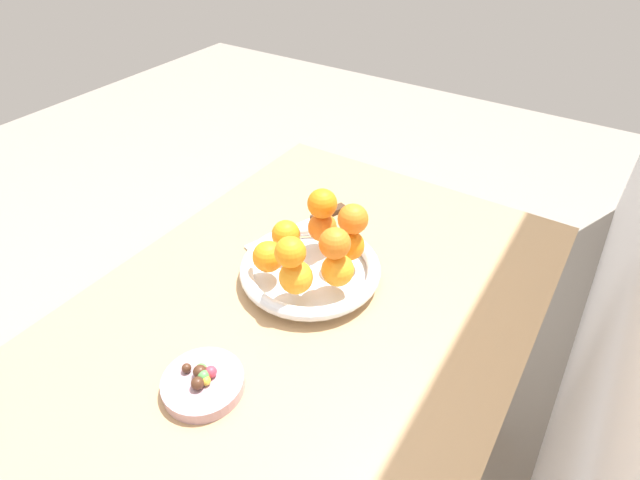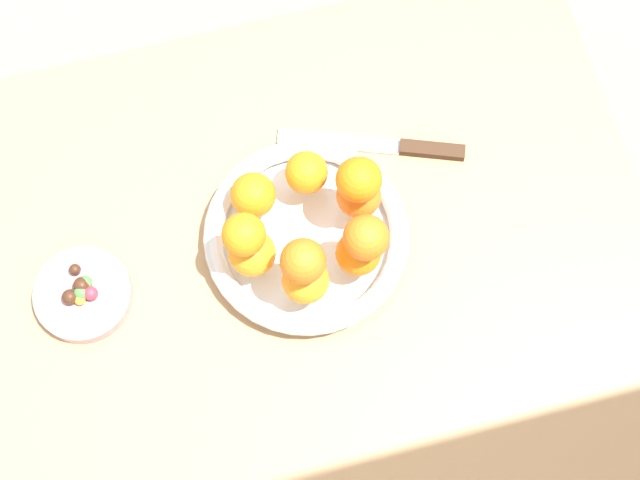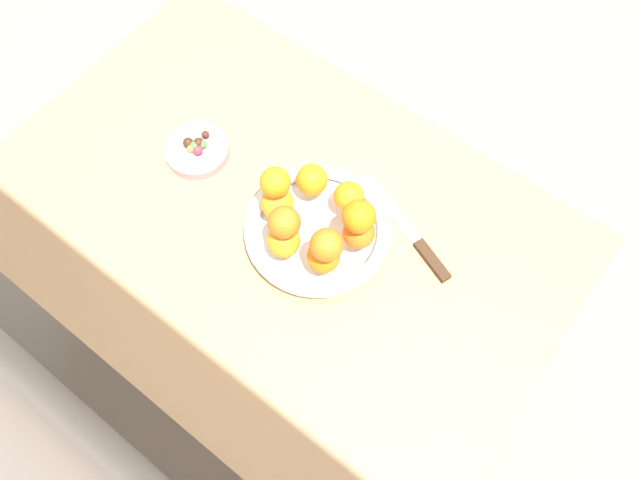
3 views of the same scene
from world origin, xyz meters
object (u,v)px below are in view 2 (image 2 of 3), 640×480
(orange_6, at_px, (303,261))
(orange_8, at_px, (359,180))
(orange_1, at_px, (359,253))
(candy_ball_6, at_px, (70,297))
(orange_0, at_px, (306,280))
(orange_2, at_px, (359,196))
(candy_ball_0, at_px, (82,285))
(candy_ball_3, at_px, (80,300))
(orange_4, at_px, (254,195))
(candy_ball_1, at_px, (91,293))
(candy_dish, at_px, (84,295))
(fruit_bowl, at_px, (307,236))
(candy_ball_2, at_px, (75,269))
(orange_5, at_px, (253,253))
(candy_ball_4, at_px, (81,293))
(candy_ball_5, at_px, (86,282))
(orange_9, at_px, (366,237))
(dining_table, at_px, (254,297))
(orange_3, at_px, (307,172))
(knife, at_px, (388,146))
(orange_7, at_px, (244,234))

(orange_6, height_order, orange_8, same)
(orange_1, xyz_separation_m, candy_ball_6, (0.37, -0.05, -0.04))
(orange_0, height_order, candy_ball_6, orange_0)
(orange_2, xyz_separation_m, candy_ball_0, (0.37, 0.02, -0.04))
(orange_0, height_order, candy_ball_3, orange_0)
(orange_4, relative_size, candy_ball_1, 3.18)
(orange_2, height_order, orange_8, orange_8)
(candy_dish, xyz_separation_m, candy_ball_6, (0.01, 0.01, 0.02))
(fruit_bowl, bearing_deg, candy_ball_6, 1.31)
(candy_ball_2, bearing_deg, candy_ball_6, 70.86)
(orange_8, relative_size, candy_ball_3, 3.98)
(orange_0, bearing_deg, candy_ball_3, -11.72)
(orange_2, bearing_deg, candy_dish, 3.39)
(orange_5, bearing_deg, candy_dish, -4.81)
(candy_ball_4, height_order, candy_ball_5, candy_ball_4)
(orange_6, xyz_separation_m, candy_ball_6, (0.30, -0.06, -0.10))
(candy_ball_0, bearing_deg, orange_9, 170.63)
(dining_table, relative_size, candy_ball_1, 58.79)
(orange_3, bearing_deg, candy_ball_1, 14.31)
(orange_2, bearing_deg, orange_8, 23.69)
(fruit_bowl, height_order, orange_3, orange_3)
(orange_3, bearing_deg, knife, -164.00)
(orange_8, xyz_separation_m, candy_ball_2, (0.38, -0.01, -0.10))
(orange_2, distance_m, candy_ball_4, 0.38)
(orange_6, relative_size, orange_8, 0.97)
(orange_2, height_order, candy_ball_2, orange_2)
(candy_ball_3, bearing_deg, orange_2, -174.92)
(knife, bearing_deg, orange_2, 51.48)
(candy_ball_5, xyz_separation_m, candy_ball_6, (0.02, 0.01, 0.00))
(orange_5, relative_size, candy_ball_3, 4.15)
(orange_7, height_order, candy_ball_2, orange_7)
(candy_ball_0, distance_m, candy_ball_1, 0.02)
(candy_dish, height_order, orange_8, orange_8)
(orange_1, distance_m, candy_ball_5, 0.36)
(orange_9, bearing_deg, orange_2, -100.37)
(orange_6, relative_size, candy_ball_4, 2.96)
(orange_1, xyz_separation_m, candy_ball_4, (0.36, -0.05, -0.04))
(orange_1, distance_m, orange_9, 0.06)
(orange_1, height_order, candy_ball_2, orange_1)
(candy_ball_0, bearing_deg, orange_5, 173.59)
(orange_1, distance_m, orange_7, 0.15)
(candy_ball_2, height_order, candy_ball_3, same)
(orange_5, bearing_deg, candy_ball_2, -12.24)
(fruit_bowl, bearing_deg, dining_table, 20.61)
(candy_dish, height_order, knife, candy_dish)
(orange_6, relative_size, candy_ball_2, 3.72)
(candy_ball_6, bearing_deg, orange_3, -167.09)
(orange_9, height_order, knife, orange_9)
(fruit_bowl, xyz_separation_m, orange_2, (-0.08, -0.02, 0.05))
(candy_dish, height_order, orange_6, orange_6)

